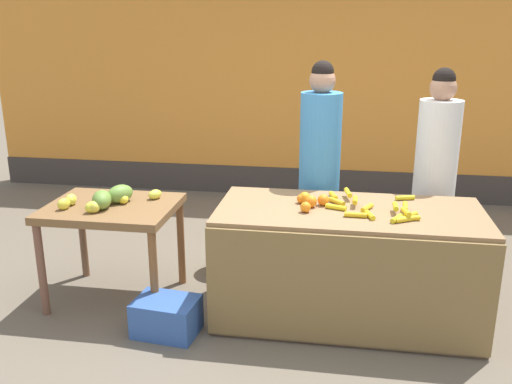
{
  "coord_description": "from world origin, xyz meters",
  "views": [
    {
      "loc": [
        0.37,
        -3.83,
        2.13
      ],
      "look_at": [
        -0.27,
        0.15,
        0.9
      ],
      "focal_mm": 38.97,
      "sensor_mm": 36.0,
      "label": 1
    }
  ],
  "objects_px": {
    "vendor_woman_white_shirt": "(434,178)",
    "produce_sack": "(223,247)",
    "produce_crate": "(167,316)",
    "vendor_woman_blue_shirt": "(319,172)"
  },
  "relations": [
    {
      "from": "vendor_woman_blue_shirt",
      "to": "produce_sack",
      "type": "distance_m",
      "value": 1.08
    },
    {
      "from": "vendor_woman_white_shirt",
      "to": "produce_crate",
      "type": "xyz_separation_m",
      "value": [
        -1.94,
        -1.21,
        -0.78
      ]
    },
    {
      "from": "vendor_woman_blue_shirt",
      "to": "produce_crate",
      "type": "bearing_deg",
      "value": -131.12
    },
    {
      "from": "vendor_woman_white_shirt",
      "to": "produce_sack",
      "type": "distance_m",
      "value": 1.89
    },
    {
      "from": "vendor_woman_white_shirt",
      "to": "produce_crate",
      "type": "distance_m",
      "value": 2.41
    },
    {
      "from": "vendor_woman_white_shirt",
      "to": "produce_crate",
      "type": "height_order",
      "value": "vendor_woman_white_shirt"
    },
    {
      "from": "produce_sack",
      "to": "vendor_woman_blue_shirt",
      "type": "bearing_deg",
      "value": 4.45
    },
    {
      "from": "vendor_woman_white_shirt",
      "to": "produce_sack",
      "type": "relative_size",
      "value": 3.82
    },
    {
      "from": "produce_crate",
      "to": "vendor_woman_blue_shirt",
      "type": "bearing_deg",
      "value": 48.88
    },
    {
      "from": "vendor_woman_white_shirt",
      "to": "produce_crate",
      "type": "bearing_deg",
      "value": -148.12
    }
  ]
}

